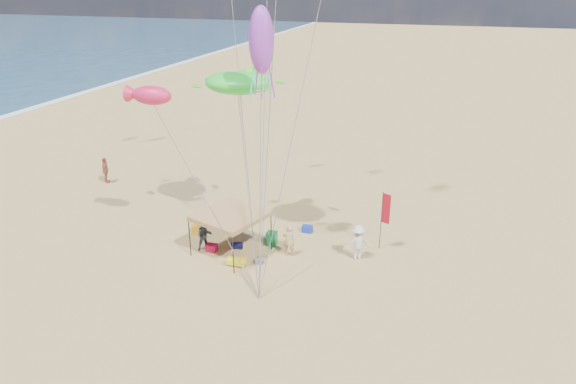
{
  "coord_description": "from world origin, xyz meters",
  "views": [
    {
      "loc": [
        6.33,
        -16.91,
        12.69
      ],
      "look_at": [
        0.0,
        3.0,
        4.0
      ],
      "focal_mm": 32.45,
      "sensor_mm": 36.0,
      "label": 1
    }
  ],
  "objects_px": {
    "feather_flag": "(385,212)",
    "chair_green": "(272,238)",
    "chair_yellow": "(198,228)",
    "person_near_b": "(204,236)",
    "cooler_red": "(212,248)",
    "person_near_a": "(289,240)",
    "person_near_c": "(358,242)",
    "beach_cart": "(236,261)",
    "cooler_blue": "(307,229)",
    "person_far_a": "(105,170)",
    "canopy_tent": "(229,198)"
  },
  "relations": [
    {
      "from": "cooler_blue",
      "to": "person_near_a",
      "type": "xyz_separation_m",
      "value": [
        -0.19,
        -2.67,
        0.64
      ]
    },
    {
      "from": "beach_cart",
      "to": "person_far_a",
      "type": "xyz_separation_m",
      "value": [
        -12.37,
        7.28,
        0.67
      ]
    },
    {
      "from": "feather_flag",
      "to": "chair_green",
      "type": "xyz_separation_m",
      "value": [
        -5.44,
        -1.2,
        -1.71
      ]
    },
    {
      "from": "person_near_a",
      "to": "person_near_c",
      "type": "height_order",
      "value": "person_near_c"
    },
    {
      "from": "beach_cart",
      "to": "canopy_tent",
      "type": "bearing_deg",
      "value": 123.25
    },
    {
      "from": "canopy_tent",
      "to": "cooler_blue",
      "type": "xyz_separation_m",
      "value": [
        2.98,
        3.27,
        -2.73
      ]
    },
    {
      "from": "feather_flag",
      "to": "cooler_blue",
      "type": "bearing_deg",
      "value": 170.43
    },
    {
      "from": "cooler_blue",
      "to": "person_near_b",
      "type": "xyz_separation_m",
      "value": [
        -4.34,
        -3.43,
        0.61
      ]
    },
    {
      "from": "beach_cart",
      "to": "person_near_c",
      "type": "xyz_separation_m",
      "value": [
        5.35,
        2.34,
        0.68
      ]
    },
    {
      "from": "chair_yellow",
      "to": "person_near_c",
      "type": "xyz_separation_m",
      "value": [
        8.51,
        -0.03,
        0.53
      ]
    },
    {
      "from": "feather_flag",
      "to": "beach_cart",
      "type": "xyz_separation_m",
      "value": [
        -6.37,
        -3.65,
        -1.86
      ]
    },
    {
      "from": "chair_green",
      "to": "feather_flag",
      "type": "bearing_deg",
      "value": 12.46
    },
    {
      "from": "chair_green",
      "to": "person_far_a",
      "type": "height_order",
      "value": "person_far_a"
    },
    {
      "from": "person_near_a",
      "to": "person_far_a",
      "type": "xyz_separation_m",
      "value": [
        -14.46,
        5.62,
        0.04
      ]
    },
    {
      "from": "cooler_red",
      "to": "feather_flag",
      "type": "bearing_deg",
      "value": 18.93
    },
    {
      "from": "person_near_a",
      "to": "cooler_red",
      "type": "bearing_deg",
      "value": -4.11
    },
    {
      "from": "feather_flag",
      "to": "person_near_c",
      "type": "bearing_deg",
      "value": -128.05
    },
    {
      "from": "person_near_c",
      "to": "person_far_a",
      "type": "height_order",
      "value": "person_near_c"
    },
    {
      "from": "cooler_red",
      "to": "cooler_blue",
      "type": "distance_m",
      "value": 5.27
    },
    {
      "from": "canopy_tent",
      "to": "chair_green",
      "type": "xyz_separation_m",
      "value": [
        1.63,
        1.38,
        -2.57
      ]
    },
    {
      "from": "person_near_b",
      "to": "person_near_c",
      "type": "height_order",
      "value": "person_near_c"
    },
    {
      "from": "chair_yellow",
      "to": "feather_flag",
      "type": "bearing_deg",
      "value": 7.61
    },
    {
      "from": "person_near_b",
      "to": "person_near_c",
      "type": "xyz_separation_m",
      "value": [
        7.41,
        1.44,
        0.08
      ]
    },
    {
      "from": "canopy_tent",
      "to": "person_far_a",
      "type": "relative_size",
      "value": 3.11
    },
    {
      "from": "feather_flag",
      "to": "person_near_b",
      "type": "relative_size",
      "value": 1.92
    },
    {
      "from": "cooler_blue",
      "to": "chair_yellow",
      "type": "xyz_separation_m",
      "value": [
        -5.44,
        -1.96,
        0.16
      ]
    },
    {
      "from": "person_near_a",
      "to": "canopy_tent",
      "type": "bearing_deg",
      "value": -3.76
    },
    {
      "from": "person_near_a",
      "to": "person_near_c",
      "type": "relative_size",
      "value": 0.94
    },
    {
      "from": "chair_green",
      "to": "person_near_a",
      "type": "xyz_separation_m",
      "value": [
        1.16,
        -0.78,
        0.48
      ]
    },
    {
      "from": "canopy_tent",
      "to": "feather_flag",
      "type": "height_order",
      "value": "canopy_tent"
    },
    {
      "from": "chair_green",
      "to": "chair_yellow",
      "type": "height_order",
      "value": "same"
    },
    {
      "from": "cooler_red",
      "to": "chair_yellow",
      "type": "xyz_separation_m",
      "value": [
        -1.47,
        1.49,
        0.16
      ]
    },
    {
      "from": "feather_flag",
      "to": "person_far_a",
      "type": "height_order",
      "value": "feather_flag"
    },
    {
      "from": "feather_flag",
      "to": "chair_yellow",
      "type": "height_order",
      "value": "feather_flag"
    },
    {
      "from": "chair_yellow",
      "to": "person_near_b",
      "type": "bearing_deg",
      "value": -53.07
    },
    {
      "from": "person_near_c",
      "to": "chair_yellow",
      "type": "bearing_deg",
      "value": -22.02
    },
    {
      "from": "canopy_tent",
      "to": "cooler_red",
      "type": "height_order",
      "value": "canopy_tent"
    },
    {
      "from": "person_near_c",
      "to": "person_far_a",
      "type": "xyz_separation_m",
      "value": [
        -17.71,
        4.94,
        -0.01
      ]
    },
    {
      "from": "cooler_blue",
      "to": "beach_cart",
      "type": "bearing_deg",
      "value": -117.72
    },
    {
      "from": "canopy_tent",
      "to": "person_near_a",
      "type": "bearing_deg",
      "value": 12.04
    },
    {
      "from": "feather_flag",
      "to": "chair_green",
      "type": "relative_size",
      "value": 4.4
    },
    {
      "from": "cooler_red",
      "to": "cooler_blue",
      "type": "height_order",
      "value": "same"
    },
    {
      "from": "cooler_blue",
      "to": "person_near_b",
      "type": "relative_size",
      "value": 0.34
    },
    {
      "from": "beach_cart",
      "to": "chair_yellow",
      "type": "bearing_deg",
      "value": 143.13
    },
    {
      "from": "person_near_a",
      "to": "person_far_a",
      "type": "distance_m",
      "value": 15.51
    },
    {
      "from": "person_near_a",
      "to": "cooler_blue",
      "type": "bearing_deg",
      "value": -109.8
    },
    {
      "from": "canopy_tent",
      "to": "person_near_a",
      "type": "relative_size",
      "value": 3.26
    },
    {
      "from": "feather_flag",
      "to": "person_near_a",
      "type": "relative_size",
      "value": 1.86
    },
    {
      "from": "person_far_a",
      "to": "cooler_blue",
      "type": "bearing_deg",
      "value": -123.96
    },
    {
      "from": "canopy_tent",
      "to": "person_near_a",
      "type": "height_order",
      "value": "canopy_tent"
    }
  ]
}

